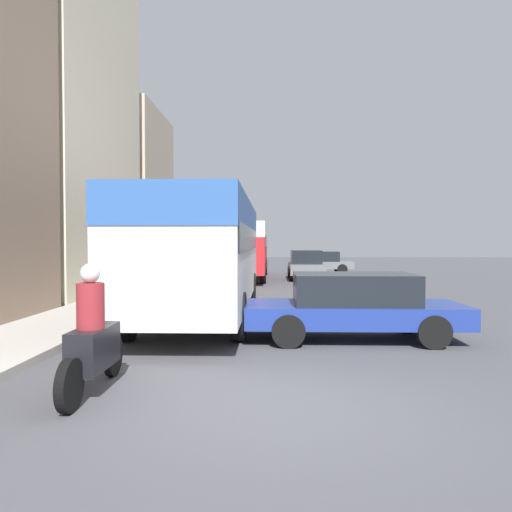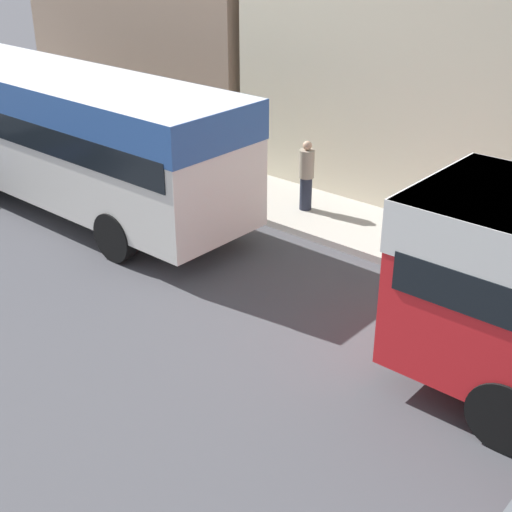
{
  "view_description": "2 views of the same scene",
  "coord_description": "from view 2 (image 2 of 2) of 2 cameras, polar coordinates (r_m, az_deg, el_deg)",
  "views": [
    {
      "loc": [
        -0.15,
        -5.9,
        2.01
      ],
      "look_at": [
        -0.9,
        17.68,
        1.34
      ],
      "focal_mm": 35.0,
      "sensor_mm": 36.0,
      "label": 1
    },
    {
      "loc": [
        6.91,
        20.36,
        6.27
      ],
      "look_at": [
        -0.09,
        14.34,
        1.71
      ],
      "focal_mm": 50.0,
      "sensor_mm": 36.0,
      "label": 2
    }
  ],
  "objects": [
    {
      "name": "sidewalk",
      "position": [
        24.44,
        -18.42,
        10.25
      ],
      "size": [
        2.2,
        120.0,
        0.15
      ],
      "color": "#B2ADA3",
      "rests_on": "ground_plane"
    },
    {
      "name": "bus_lead",
      "position": [
        16.52,
        -15.2,
        10.29
      ],
      "size": [
        2.56,
        9.74,
        3.04
      ],
      "color": "silver",
      "rests_on": "ground_plane"
    },
    {
      "name": "pedestrian_walking_away",
      "position": [
        15.76,
        4.05,
        6.5
      ],
      "size": [
        0.34,
        0.34,
        1.58
      ],
      "color": "#232838",
      "rests_on": "sidewalk"
    }
  ]
}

